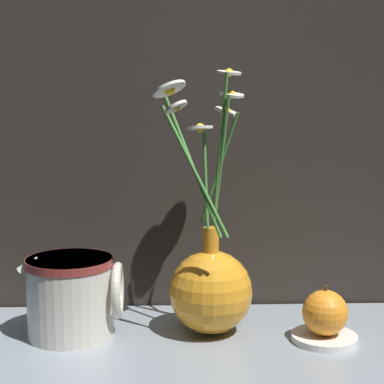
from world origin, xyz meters
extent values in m
plane|color=black|center=(0.00, 0.00, 0.00)|extent=(6.00, 6.00, 0.00)
cube|color=gray|center=(0.00, 0.00, 0.01)|extent=(0.90, 0.33, 0.01)
sphere|color=orange|center=(0.04, 0.04, 0.08)|extent=(0.13, 0.13, 0.13)
cylinder|color=orange|center=(0.04, 0.04, 0.15)|extent=(0.02, 0.02, 0.05)
cylinder|color=#4C8E3D|center=(0.02, -0.01, 0.27)|extent=(0.10, 0.06, 0.18)
cylinder|color=white|center=(-0.01, -0.05, 0.36)|extent=(0.04, 0.04, 0.02)
sphere|color=yellow|center=(-0.01, -0.05, 0.36)|extent=(0.01, 0.01, 0.01)
cylinder|color=#4C8E3D|center=(0.06, 0.05, 0.28)|extent=(0.03, 0.04, 0.20)
cylinder|color=white|center=(0.07, 0.06, 0.37)|extent=(0.05, 0.05, 0.01)
sphere|color=yellow|center=(0.07, 0.06, 0.37)|extent=(0.01, 0.01, 0.01)
cylinder|color=#4C8E3D|center=(0.06, 0.05, 0.29)|extent=(0.02, 0.03, 0.23)
cylinder|color=white|center=(0.07, 0.05, 0.41)|extent=(0.05, 0.05, 0.01)
sphere|color=yellow|center=(0.07, 0.05, 0.41)|extent=(0.01, 0.01, 0.01)
cylinder|color=#4C8E3D|center=(0.06, 0.06, 0.26)|extent=(0.06, 0.03, 0.17)
cylinder|color=white|center=(0.07, 0.09, 0.35)|extent=(0.05, 0.05, 0.02)
sphere|color=yellow|center=(0.07, 0.09, 0.35)|extent=(0.01, 0.01, 0.01)
cylinder|color=#4C8E3D|center=(0.03, 0.04, 0.25)|extent=(0.01, 0.02, 0.15)
cylinder|color=white|center=(0.03, 0.03, 0.33)|extent=(0.05, 0.05, 0.01)
sphere|color=yellow|center=(0.03, 0.03, 0.33)|extent=(0.01, 0.01, 0.01)
cylinder|color=#4C8E3D|center=(0.01, 0.00, 0.28)|extent=(0.09, 0.07, 0.21)
cylinder|color=white|center=(-0.02, -0.04, 0.38)|extent=(0.06, 0.06, 0.02)
sphere|color=yellow|center=(-0.02, -0.04, 0.38)|extent=(0.02, 0.02, 0.02)
cylinder|color=beige|center=(-0.17, 0.03, 0.07)|extent=(0.13, 0.13, 0.12)
cylinder|color=maroon|center=(-0.17, 0.03, 0.13)|extent=(0.13, 0.13, 0.01)
torus|color=beige|center=(-0.10, 0.03, 0.08)|extent=(0.01, 0.09, 0.09)
cone|color=beige|center=(-0.22, 0.03, 0.12)|extent=(0.05, 0.04, 0.04)
cylinder|color=white|center=(0.21, -0.01, 0.02)|extent=(0.10, 0.10, 0.01)
sphere|color=orange|center=(0.21, -0.01, 0.06)|extent=(0.07, 0.07, 0.07)
cylinder|color=#4C3819|center=(0.21, -0.01, 0.09)|extent=(0.00, 0.00, 0.01)
camera|label=1|loc=(-0.02, -0.91, 0.37)|focal=60.00mm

